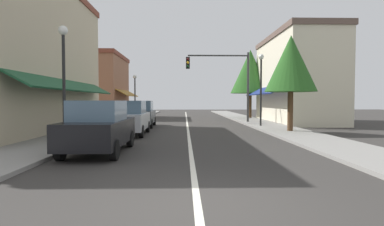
{
  "coord_description": "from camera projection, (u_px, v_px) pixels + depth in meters",
  "views": [
    {
      "loc": [
        -0.22,
        -5.01,
        1.76
      ],
      "look_at": [
        0.2,
        12.09,
        1.09
      ],
      "focal_mm": 29.01,
      "sensor_mm": 36.0,
      "label": 1
    }
  ],
  "objects": [
    {
      "name": "lane_center_stripe",
      "position": [
        187.0,
        124.0,
        23.06
      ],
      "size": [
        0.14,
        52.0,
        0.01
      ],
      "primitive_type": "cube",
      "color": "silver",
      "rests_on": "ground"
    },
    {
      "name": "tree_right_near",
      "position": [
        291.0,
        64.0,
        16.87
      ],
      "size": [
        2.79,
        2.79,
        5.33
      ],
      "color": "#4C331E",
      "rests_on": "ground"
    },
    {
      "name": "storefront_far_left",
      "position": [
        98.0,
        86.0,
        32.69
      ],
      "size": [
        6.35,
        8.2,
        6.61
      ],
      "color": "#8E5B42",
      "rests_on": "ground"
    },
    {
      "name": "sidewalk_right",
      "position": [
        261.0,
        124.0,
        23.19
      ],
      "size": [
        2.6,
        56.0,
        0.12
      ],
      "primitive_type": "cube",
      "color": "gray",
      "rests_on": "ground"
    },
    {
      "name": "storefront_right_block",
      "position": [
        296.0,
        79.0,
        25.14
      ],
      "size": [
        5.41,
        10.2,
        7.11
      ],
      "color": "beige",
      "rests_on": "ground"
    },
    {
      "name": "storefront_left_block",
      "position": [
        10.0,
        55.0,
        16.66
      ],
      "size": [
        6.92,
        14.2,
        8.47
      ],
      "color": "#BCAD8E",
      "rests_on": "ground"
    },
    {
      "name": "ground_plane",
      "position": [
        187.0,
        125.0,
        23.06
      ],
      "size": [
        80.0,
        80.0,
        0.0
      ],
      "primitive_type": "plane",
      "color": "#33302D"
    },
    {
      "name": "street_lamp_right_mid",
      "position": [
        261.0,
        78.0,
        20.39
      ],
      "size": [
        0.36,
        0.36,
        4.84
      ],
      "color": "black",
      "rests_on": "ground"
    },
    {
      "name": "street_lamp_left_far",
      "position": [
        135.0,
        89.0,
        29.21
      ],
      "size": [
        0.36,
        0.36,
        4.23
      ],
      "color": "black",
      "rests_on": "ground"
    },
    {
      "name": "parked_car_second_left",
      "position": [
        129.0,
        118.0,
        15.97
      ],
      "size": [
        1.81,
        4.11,
        1.77
      ],
      "rotation": [
        0.0,
        0.0,
        0.01
      ],
      "color": "#B7BABF",
      "rests_on": "ground"
    },
    {
      "name": "street_lamp_left_near",
      "position": [
        64.0,
        65.0,
        12.02
      ],
      "size": [
        0.36,
        0.36,
        4.67
      ],
      "color": "black",
      "rests_on": "ground"
    },
    {
      "name": "tree_right_far",
      "position": [
        250.0,
        72.0,
        30.02
      ],
      "size": [
        3.81,
        3.81,
        6.7
      ],
      "color": "#4C331E",
      "rests_on": "ground"
    },
    {
      "name": "sidewalk_left",
      "position": [
        113.0,
        124.0,
        22.92
      ],
      "size": [
        2.6,
        56.0,
        0.12
      ],
      "primitive_type": "cube",
      "color": "gray",
      "rests_on": "ground"
    },
    {
      "name": "traffic_signal_mast_arm",
      "position": [
        226.0,
        75.0,
        24.24
      ],
      "size": [
        4.98,
        0.5,
        5.56
      ],
      "color": "#333333",
      "rests_on": "ground"
    },
    {
      "name": "parked_car_third_left",
      "position": [
        141.0,
        114.0,
        20.89
      ],
      "size": [
        1.85,
        4.13,
        1.77
      ],
      "rotation": [
        0.0,
        0.0,
        0.02
      ],
      "color": "#4C5156",
      "rests_on": "ground"
    },
    {
      "name": "parked_car_nearest_left",
      "position": [
        99.0,
        127.0,
        10.41
      ],
      "size": [
        1.79,
        4.11,
        1.77
      ],
      "rotation": [
        0.0,
        0.0,
        0.0
      ],
      "color": "black",
      "rests_on": "ground"
    }
  ]
}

